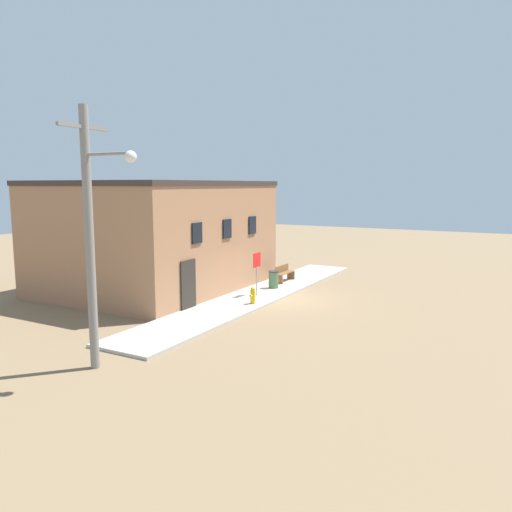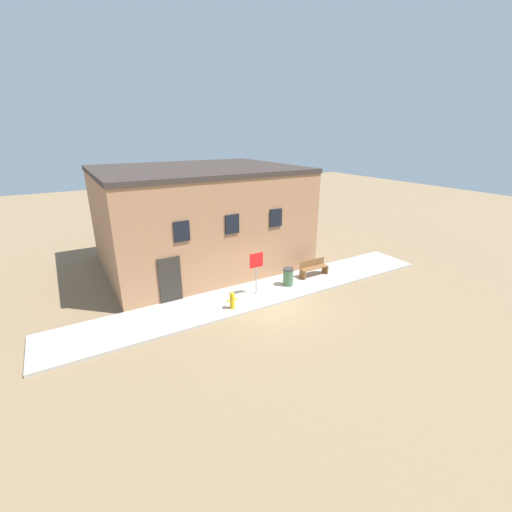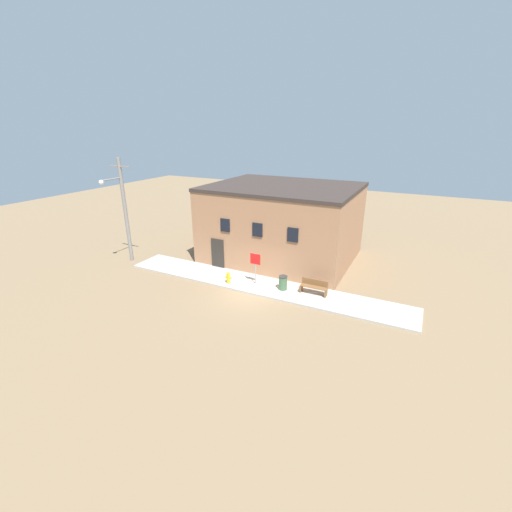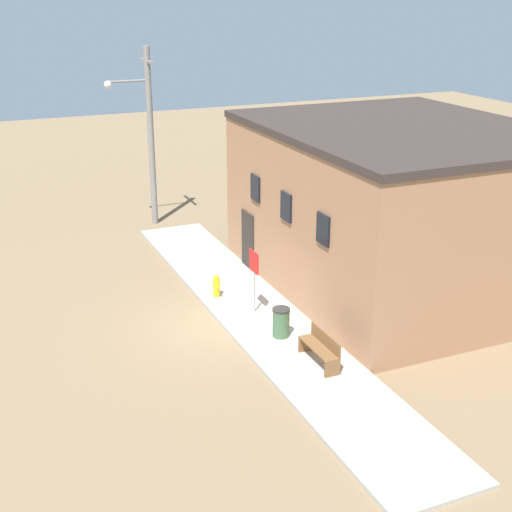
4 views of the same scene
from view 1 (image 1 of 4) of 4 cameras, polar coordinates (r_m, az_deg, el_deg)
ground_plane at (r=23.57m, az=3.05°, el=-4.97°), size 80.00×80.00×0.00m
sidewalk at (r=24.13m, az=0.26°, el=-4.50°), size 18.96×2.60×0.12m
brick_building at (r=26.18m, az=-11.24°, el=2.35°), size 10.52×8.59×5.53m
fire_hydrant at (r=22.12m, az=-0.37°, el=-4.50°), size 0.47×0.23×0.76m
stop_sign at (r=23.61m, az=0.10°, el=-1.09°), size 0.69×0.06×2.04m
bench at (r=27.21m, az=3.22°, el=-1.99°), size 1.61×0.44×0.87m
trash_bin at (r=25.43m, az=2.02°, el=-2.68°), size 0.52×0.52×0.89m
utility_pole at (r=14.83m, az=-18.25°, el=2.74°), size 1.80×1.95×7.53m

